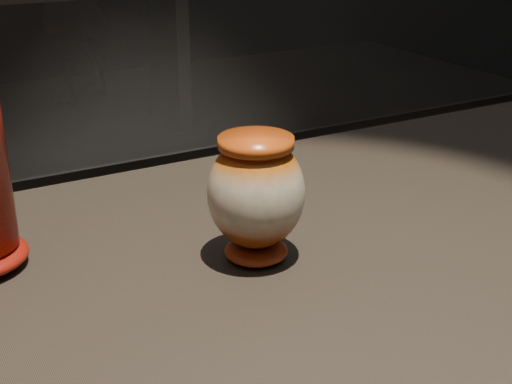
# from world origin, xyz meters

# --- Properties ---
(main_vase) EXTENTS (0.15, 0.15, 0.17)m
(main_vase) POSITION_xyz_m (-0.10, -0.00, 0.99)
(main_vase) COLOR maroon
(main_vase) RESTS_ON display_plinth
(back_shelf) EXTENTS (2.00, 0.60, 0.90)m
(back_shelf) POSITION_xyz_m (0.30, 3.36, 0.64)
(back_shelf) COLOR black
(back_shelf) RESTS_ON ground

